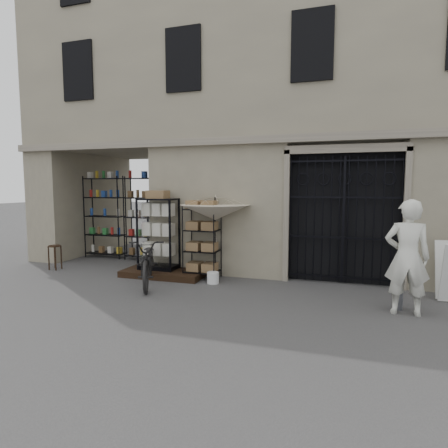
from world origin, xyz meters
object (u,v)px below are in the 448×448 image
(bicycle, at_px, (150,285))
(steel_bollard, at_px, (399,287))
(market_umbrella, at_px, (215,208))
(white_bucket, at_px, (213,278))
(display_cabinet, at_px, (158,238))
(wooden_stool, at_px, (55,257))
(wire_rack, at_px, (202,242))
(shopkeeper, at_px, (404,314))

(bicycle, height_order, steel_bollard, bicycle)
(market_umbrella, bearing_deg, steel_bollard, -16.78)
(white_bucket, relative_size, steel_bollard, 0.33)
(display_cabinet, xyz_separation_m, wooden_stool, (-2.91, -0.27, -0.60))
(display_cabinet, height_order, market_umbrella, market_umbrella)
(display_cabinet, height_order, bicycle, display_cabinet)
(wire_rack, xyz_separation_m, market_umbrella, (0.31, 0.06, 0.82))
(wooden_stool, bearing_deg, bicycle, -12.12)
(wire_rack, height_order, wooden_stool, wire_rack)
(wooden_stool, bearing_deg, market_umbrella, 4.51)
(wire_rack, height_order, shopkeeper, wire_rack)
(wooden_stool, relative_size, shopkeeper, 0.32)
(white_bucket, xyz_separation_m, bicycle, (-1.30, -0.58, -0.13))
(market_umbrella, height_order, steel_bollard, market_umbrella)
(display_cabinet, bearing_deg, bicycle, -81.16)
(wire_rack, xyz_separation_m, steel_bollard, (4.16, -1.10, -0.46))
(wooden_stool, xyz_separation_m, shopkeeper, (8.28, -1.04, -0.34))
(white_bucket, distance_m, steel_bollard, 3.83)
(white_bucket, bearing_deg, wire_rack, 136.04)
(market_umbrella, bearing_deg, wire_rack, -169.41)
(wire_rack, height_order, bicycle, wire_rack)
(wooden_stool, bearing_deg, white_bucket, -1.33)
(display_cabinet, relative_size, shopkeeper, 0.96)
(wire_rack, distance_m, wooden_stool, 4.10)
(wire_rack, xyz_separation_m, white_bucket, (0.41, -0.39, -0.73))
(steel_bollard, height_order, shopkeeper, steel_bollard)
(market_umbrella, height_order, wooden_stool, market_umbrella)
(white_bucket, height_order, steel_bollard, steel_bollard)
(display_cabinet, height_order, wire_rack, display_cabinet)
(market_umbrella, xyz_separation_m, steel_bollard, (3.85, -1.16, -1.27))
(bicycle, xyz_separation_m, wooden_stool, (-3.16, 0.68, 0.34))
(wire_rack, bearing_deg, shopkeeper, -33.44)
(display_cabinet, xyz_separation_m, shopkeeper, (5.37, -1.30, -0.93))
(white_bucket, height_order, shopkeeper, white_bucket)
(display_cabinet, distance_m, bicycle, 1.35)
(wire_rack, bearing_deg, steel_bollard, -30.95)
(white_bucket, distance_m, wooden_stool, 4.47)
(display_cabinet, distance_m, white_bucket, 1.78)
(white_bucket, relative_size, bicycle, 0.13)
(display_cabinet, bearing_deg, wooden_stool, 179.16)
(market_umbrella, xyz_separation_m, bicycle, (-1.20, -1.02, -1.68))
(bicycle, bearing_deg, steel_bollard, -25.79)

